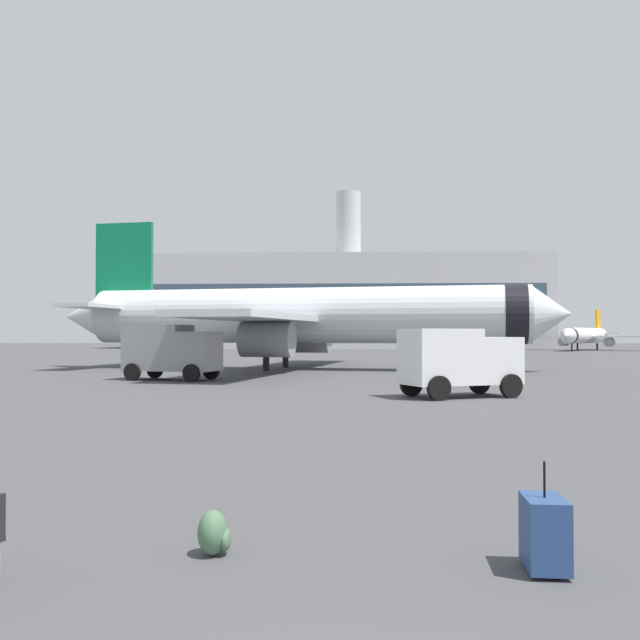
{
  "coord_description": "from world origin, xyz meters",
  "views": [
    {
      "loc": [
        0.03,
        -2.98,
        2.37
      ],
      "look_at": [
        -1.21,
        27.49,
        3.0
      ],
      "focal_mm": 40.13,
      "sensor_mm": 36.0,
      "label": 1
    }
  ],
  "objects_px": {
    "service_truck": "(171,349)",
    "rolling_suitcase": "(545,532)",
    "airplane_at_gate": "(301,316)",
    "airplane_taxiing": "(585,336)",
    "cargo_van": "(459,359)",
    "safety_cone_near": "(189,364)",
    "traveller_backpack": "(214,534)",
    "safety_cone_mid": "(450,370)"
  },
  "relations": [
    {
      "from": "service_truck",
      "to": "rolling_suitcase",
      "type": "relative_size",
      "value": 4.72
    },
    {
      "from": "airplane_at_gate",
      "to": "rolling_suitcase",
      "type": "height_order",
      "value": "airplane_at_gate"
    },
    {
      "from": "airplane_taxiing",
      "to": "rolling_suitcase",
      "type": "distance_m",
      "value": 108.49
    },
    {
      "from": "cargo_van",
      "to": "rolling_suitcase",
      "type": "relative_size",
      "value": 4.39
    },
    {
      "from": "cargo_van",
      "to": "safety_cone_near",
      "type": "distance_m",
      "value": 26.47
    },
    {
      "from": "rolling_suitcase",
      "to": "safety_cone_near",
      "type": "bearing_deg",
      "value": 107.3
    },
    {
      "from": "safety_cone_near",
      "to": "rolling_suitcase",
      "type": "xyz_separation_m",
      "value": [
        13.0,
        -41.72,
        0.07
      ]
    },
    {
      "from": "airplane_at_gate",
      "to": "traveller_backpack",
      "type": "distance_m",
      "value": 41.34
    },
    {
      "from": "airplane_at_gate",
      "to": "airplane_taxiing",
      "type": "xyz_separation_m",
      "value": [
        39.28,
        61.44,
        -1.43
      ]
    },
    {
      "from": "service_truck",
      "to": "traveller_backpack",
      "type": "height_order",
      "value": "service_truck"
    },
    {
      "from": "cargo_van",
      "to": "traveller_backpack",
      "type": "height_order",
      "value": "cargo_van"
    },
    {
      "from": "safety_cone_near",
      "to": "rolling_suitcase",
      "type": "bearing_deg",
      "value": -72.7
    },
    {
      "from": "cargo_van",
      "to": "safety_cone_near",
      "type": "height_order",
      "value": "cargo_van"
    },
    {
      "from": "airplane_taxiing",
      "to": "rolling_suitcase",
      "type": "relative_size",
      "value": 17.73
    },
    {
      "from": "airplane_taxiing",
      "to": "cargo_van",
      "type": "distance_m",
      "value": 88.8
    },
    {
      "from": "airplane_taxiing",
      "to": "traveller_backpack",
      "type": "bearing_deg",
      "value": -110.05
    },
    {
      "from": "safety_cone_near",
      "to": "safety_cone_mid",
      "type": "relative_size",
      "value": 0.87
    },
    {
      "from": "cargo_van",
      "to": "rolling_suitcase",
      "type": "distance_m",
      "value": 20.25
    },
    {
      "from": "safety_cone_mid",
      "to": "airplane_at_gate",
      "type": "bearing_deg",
      "value": 140.26
    },
    {
      "from": "airplane_taxiing",
      "to": "traveller_backpack",
      "type": "xyz_separation_m",
      "value": [
        -37.45,
        -102.6,
        -2.0
      ]
    },
    {
      "from": "service_truck",
      "to": "safety_cone_mid",
      "type": "bearing_deg",
      "value": 15.54
    },
    {
      "from": "safety_cone_mid",
      "to": "traveller_backpack",
      "type": "relative_size",
      "value": 1.56
    },
    {
      "from": "rolling_suitcase",
      "to": "traveller_backpack",
      "type": "xyz_separation_m",
      "value": [
        -3.41,
        0.4,
        -0.16
      ]
    },
    {
      "from": "airplane_at_gate",
      "to": "safety_cone_near",
      "type": "xyz_separation_m",
      "value": [
        -7.77,
        0.17,
        -3.34
      ]
    },
    {
      "from": "safety_cone_near",
      "to": "safety_cone_mid",
      "type": "bearing_deg",
      "value": -24.6
    },
    {
      "from": "safety_cone_near",
      "to": "cargo_van",
      "type": "bearing_deg",
      "value": -54.86
    },
    {
      "from": "rolling_suitcase",
      "to": "traveller_backpack",
      "type": "bearing_deg",
      "value": 173.37
    },
    {
      "from": "traveller_backpack",
      "to": "safety_cone_mid",
      "type": "bearing_deg",
      "value": 77.83
    },
    {
      "from": "service_truck",
      "to": "rolling_suitcase",
      "type": "distance_m",
      "value": 31.89
    },
    {
      "from": "rolling_suitcase",
      "to": "service_truck",
      "type": "bearing_deg",
      "value": 110.7
    },
    {
      "from": "traveller_backpack",
      "to": "cargo_van",
      "type": "bearing_deg",
      "value": 74.05
    },
    {
      "from": "cargo_van",
      "to": "rolling_suitcase",
      "type": "height_order",
      "value": "cargo_van"
    },
    {
      "from": "airplane_at_gate",
      "to": "traveller_backpack",
      "type": "relative_size",
      "value": 74.28
    },
    {
      "from": "airplane_at_gate",
      "to": "safety_cone_near",
      "type": "relative_size",
      "value": 54.89
    },
    {
      "from": "service_truck",
      "to": "safety_cone_near",
      "type": "bearing_deg",
      "value": 98.29
    },
    {
      "from": "airplane_at_gate",
      "to": "safety_cone_mid",
      "type": "height_order",
      "value": "airplane_at_gate"
    },
    {
      "from": "airplane_taxiing",
      "to": "service_truck",
      "type": "bearing_deg",
      "value": -121.76
    },
    {
      "from": "airplane_at_gate",
      "to": "rolling_suitcase",
      "type": "bearing_deg",
      "value": -82.83
    },
    {
      "from": "service_truck",
      "to": "safety_cone_near",
      "type": "distance_m",
      "value": 12.1
    },
    {
      "from": "cargo_van",
      "to": "rolling_suitcase",
      "type": "xyz_separation_m",
      "value": [
        -2.22,
        -20.1,
        -1.06
      ]
    },
    {
      "from": "airplane_taxiing",
      "to": "service_truck",
      "type": "distance_m",
      "value": 86.07
    },
    {
      "from": "cargo_van",
      "to": "airplane_at_gate",
      "type": "bearing_deg",
      "value": 109.15
    }
  ]
}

